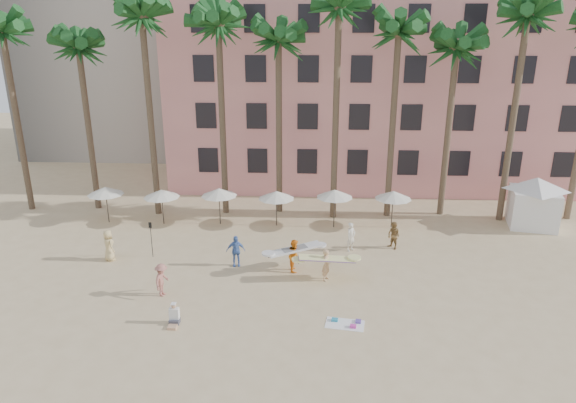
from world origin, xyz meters
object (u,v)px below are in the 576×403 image
(cabana, at_px, (535,198))
(carrier_white, at_px, (295,254))
(carrier_yellow, at_px, (326,263))
(pink_hotel, at_px, (376,88))

(cabana, xyz_separation_m, carrier_white, (-16.24, -7.85, -1.07))
(cabana, relative_size, carrier_yellow, 1.71)
(carrier_yellow, bearing_deg, cabana, 31.71)
(pink_hotel, distance_m, carrier_white, 22.55)
(pink_hotel, xyz_separation_m, carrier_white, (-6.45, -20.44, -7.00))
(cabana, bearing_deg, carrier_white, -154.20)
(cabana, bearing_deg, carrier_yellow, -148.29)
(cabana, xyz_separation_m, carrier_yellow, (-14.46, -8.93, -1.04))
(cabana, relative_size, carrier_white, 1.67)
(carrier_yellow, distance_m, carrier_white, 2.09)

